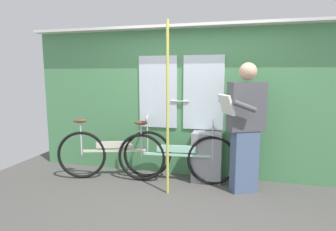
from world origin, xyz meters
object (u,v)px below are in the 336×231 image
(handrail_pole, at_px, (168,110))
(bicycle_near_door, at_px, (176,157))
(bicycle_leaning_behind, at_px, (114,153))
(passenger_reading_newspaper, at_px, (245,125))
(trash_bin_by_wall, at_px, (207,157))

(handrail_pole, bearing_deg, bicycle_near_door, 86.15)
(bicycle_leaning_behind, xyz_separation_m, handrail_pole, (0.91, -0.34, 0.72))
(bicycle_leaning_behind, relative_size, passenger_reading_newspaper, 0.97)
(handrail_pole, bearing_deg, bicycle_leaning_behind, 159.65)
(handrail_pole, bearing_deg, trash_bin_by_wall, 50.92)
(bicycle_near_door, bearing_deg, passenger_reading_newspaper, -9.53)
(bicycle_near_door, bearing_deg, trash_bin_by_wall, 17.75)
(bicycle_near_door, xyz_separation_m, passenger_reading_newspaper, (0.94, -0.07, 0.52))
(bicycle_near_door, distance_m, bicycle_leaning_behind, 0.94)
(trash_bin_by_wall, bearing_deg, bicycle_leaning_behind, -170.96)
(passenger_reading_newspaper, height_order, handrail_pole, handrail_pole)
(trash_bin_by_wall, bearing_deg, bicycle_near_door, -156.84)
(passenger_reading_newspaper, distance_m, trash_bin_by_wall, 0.78)
(trash_bin_by_wall, distance_m, handrail_pole, 1.03)
(bicycle_near_door, height_order, bicycle_leaning_behind, bicycle_leaning_behind)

